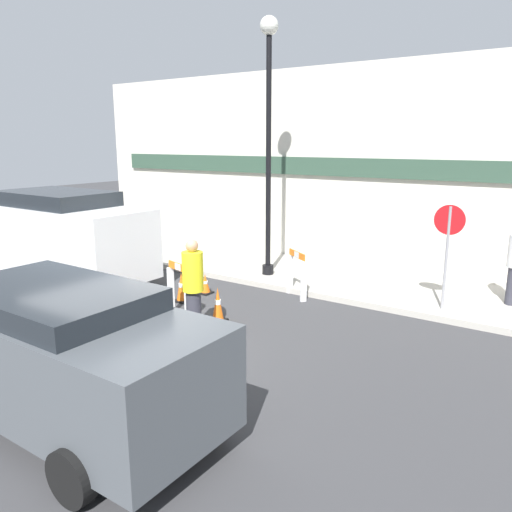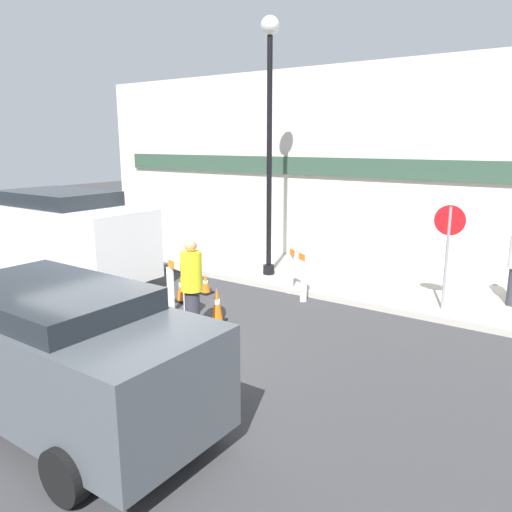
# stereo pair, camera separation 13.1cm
# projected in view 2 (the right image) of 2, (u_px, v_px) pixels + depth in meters

# --- Properties ---
(ground_plane) EXTENTS (60.00, 60.00, 0.00)m
(ground_plane) POSITION_uv_depth(u_px,v_px,m) (131.00, 356.00, 8.31)
(ground_plane) COLOR #38383A
(sidewalk_slab) EXTENTS (18.00, 3.04, 0.14)m
(sidewalk_slab) POSITION_uv_depth(u_px,v_px,m) (308.00, 275.00, 13.10)
(sidewalk_slab) COLOR #ADA89E
(sidewalk_slab) RESTS_ON ground_plane
(storefront_facade) EXTENTS (18.00, 0.22, 5.50)m
(storefront_facade) POSITION_uv_depth(u_px,v_px,m) (339.00, 169.00, 13.77)
(storefront_facade) COLOR beige
(storefront_facade) RESTS_ON ground_plane
(streetlamp_post) EXTENTS (0.44, 0.44, 6.20)m
(streetlamp_post) POSITION_uv_depth(u_px,v_px,m) (270.00, 117.00, 12.03)
(streetlamp_post) COLOR black
(streetlamp_post) RESTS_ON sidewalk_slab
(stop_sign) EXTENTS (0.60, 0.06, 2.14)m
(stop_sign) POSITION_uv_depth(u_px,v_px,m) (448.00, 240.00, 9.87)
(stop_sign) COLOR gray
(stop_sign) RESTS_ON sidewalk_slab
(barricade_0) EXTENTS (0.70, 0.53, 1.08)m
(barricade_0) POSITION_uv_depth(u_px,v_px,m) (297.00, 273.00, 11.31)
(barricade_0) COLOR white
(barricade_0) RESTS_ON ground_plane
(barricade_1) EXTENTS (0.71, 0.31, 1.12)m
(barricade_1) POSITION_uv_depth(u_px,v_px,m) (178.00, 289.00, 10.05)
(barricade_1) COLOR white
(barricade_1) RESTS_ON ground_plane
(traffic_cone_0) EXTENTS (0.30, 0.30, 0.47)m
(traffic_cone_0) POSITION_uv_depth(u_px,v_px,m) (205.00, 284.00, 11.68)
(traffic_cone_0) COLOR black
(traffic_cone_0) RESTS_ON ground_plane
(traffic_cone_1) EXTENTS (0.30, 0.30, 0.69)m
(traffic_cone_1) POSITION_uv_depth(u_px,v_px,m) (217.00, 305.00, 9.85)
(traffic_cone_1) COLOR black
(traffic_cone_1) RESTS_ON ground_plane
(traffic_cone_2) EXTENTS (0.30, 0.30, 0.66)m
(traffic_cone_2) POSITION_uv_depth(u_px,v_px,m) (182.00, 287.00, 11.08)
(traffic_cone_2) COLOR black
(traffic_cone_2) RESTS_ON ground_plane
(person_worker) EXTENTS (0.43, 0.43, 1.81)m
(person_worker) POSITION_uv_depth(u_px,v_px,m) (192.00, 285.00, 8.97)
(person_worker) COLOR #33333D
(person_worker) RESTS_ON ground_plane
(parked_car_1) EXTENTS (4.57, 1.91, 1.79)m
(parked_car_1) POSITION_uv_depth(u_px,v_px,m) (52.00, 346.00, 6.20)
(parked_car_1) COLOR #4C5156
(parked_car_1) RESTS_ON ground_plane
(work_van) EXTENTS (5.22, 2.10, 2.30)m
(work_van) POSITION_uv_depth(u_px,v_px,m) (61.00, 232.00, 12.54)
(work_van) COLOR white
(work_van) RESTS_ON ground_plane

